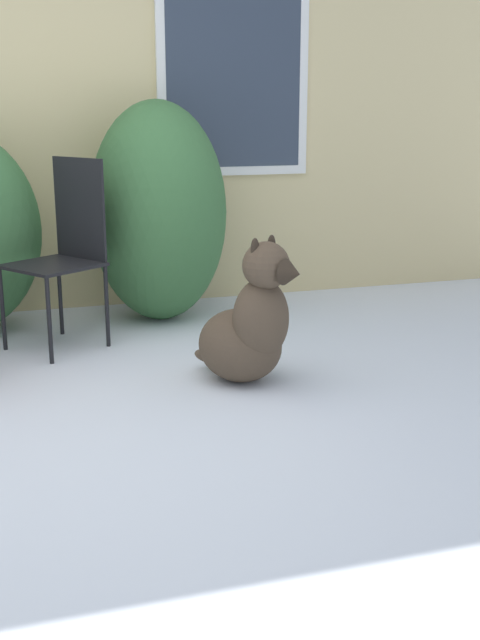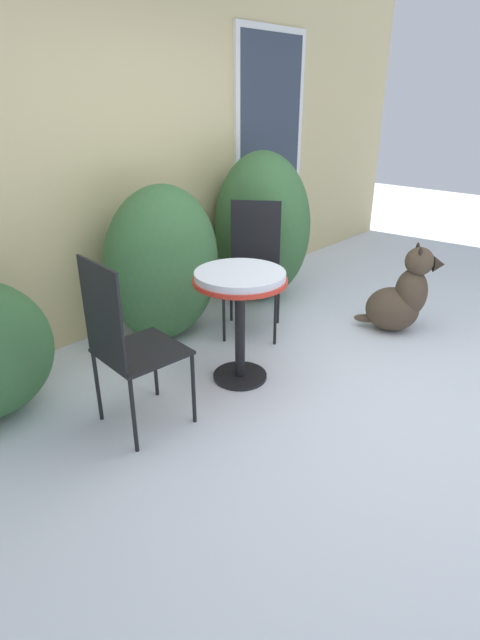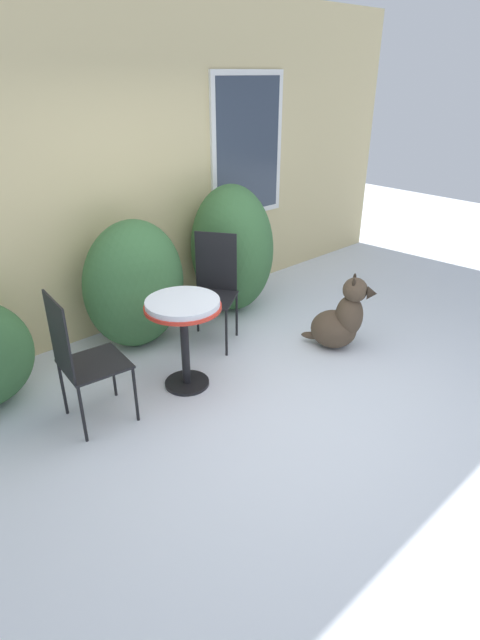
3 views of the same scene
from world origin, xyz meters
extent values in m
plane|color=silver|center=(0.00, 0.00, 0.00)|extent=(16.00, 16.00, 0.00)
cube|color=#D1BC84|center=(0.00, 2.20, 1.58)|extent=(8.00, 0.06, 3.15)
cube|color=silver|center=(1.54, 2.16, 1.66)|extent=(1.07, 0.04, 1.57)
cube|color=#2D3847|center=(1.54, 2.14, 1.66)|extent=(0.95, 0.01, 1.45)
ellipsoid|color=#386638|center=(-0.32, 1.72, 0.62)|extent=(1.01, 0.71, 1.24)
ellipsoid|color=#386638|center=(0.91, 1.72, 0.69)|extent=(0.86, 0.93, 1.39)
cylinder|color=black|center=(-0.43, 0.81, 0.01)|extent=(0.38, 0.38, 0.03)
cylinder|color=black|center=(-0.43, 0.81, 0.37)|extent=(0.07, 0.07, 0.69)
cylinder|color=red|center=(-0.43, 0.81, 0.73)|extent=(0.62, 0.62, 0.03)
cylinder|color=silver|center=(-0.43, 0.81, 0.77)|extent=(0.60, 0.60, 0.05)
cube|color=black|center=(0.20, 1.23, 0.48)|extent=(0.62, 0.62, 0.02)
cube|color=black|center=(0.38, 1.35, 0.78)|extent=(0.24, 0.35, 0.57)
cylinder|color=black|center=(-0.09, 1.29, 0.24)|extent=(0.02, 0.02, 0.47)
cylinder|color=black|center=(0.14, 0.95, 0.24)|extent=(0.02, 0.02, 0.47)
cylinder|color=black|center=(0.25, 1.52, 0.24)|extent=(0.02, 0.02, 0.47)
cylinder|color=black|center=(0.48, 1.18, 0.24)|extent=(0.02, 0.02, 0.47)
cube|color=black|center=(-1.19, 0.89, 0.48)|extent=(0.49, 0.49, 0.02)
cube|color=black|center=(-1.41, 0.91, 0.78)|extent=(0.06, 0.41, 0.57)
cylinder|color=black|center=(-1.01, 0.67, 0.24)|extent=(0.02, 0.02, 0.47)
cylinder|color=black|center=(-0.97, 1.08, 0.24)|extent=(0.02, 0.02, 0.47)
cylinder|color=black|center=(-1.42, 0.71, 0.24)|extent=(0.02, 0.02, 0.47)
cylinder|color=black|center=(-1.38, 1.12, 0.24)|extent=(0.02, 0.02, 0.47)
ellipsoid|color=#4C3D2D|center=(1.03, 0.38, 0.18)|extent=(0.56, 0.58, 0.37)
ellipsoid|color=#4C3D2D|center=(1.11, 0.27, 0.34)|extent=(0.39, 0.38, 0.40)
sphere|color=#4C3D2D|center=(1.12, 0.25, 0.61)|extent=(0.23, 0.23, 0.23)
cone|color=#2D241B|center=(1.21, 0.12, 0.60)|extent=(0.15, 0.14, 0.13)
ellipsoid|color=#2D241B|center=(1.06, 0.23, 0.70)|extent=(0.06, 0.05, 0.10)
ellipsoid|color=#2D241B|center=(1.17, 0.30, 0.70)|extent=(0.06, 0.05, 0.10)
ellipsoid|color=#4C3D2D|center=(0.92, 0.56, 0.08)|extent=(0.18, 0.22, 0.07)
camera|label=1|loc=(-0.11, -3.29, 1.35)|focal=45.00mm
camera|label=2|loc=(-2.73, -1.24, 1.85)|focal=28.00mm
camera|label=3|loc=(-2.53, -2.16, 2.42)|focal=28.00mm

